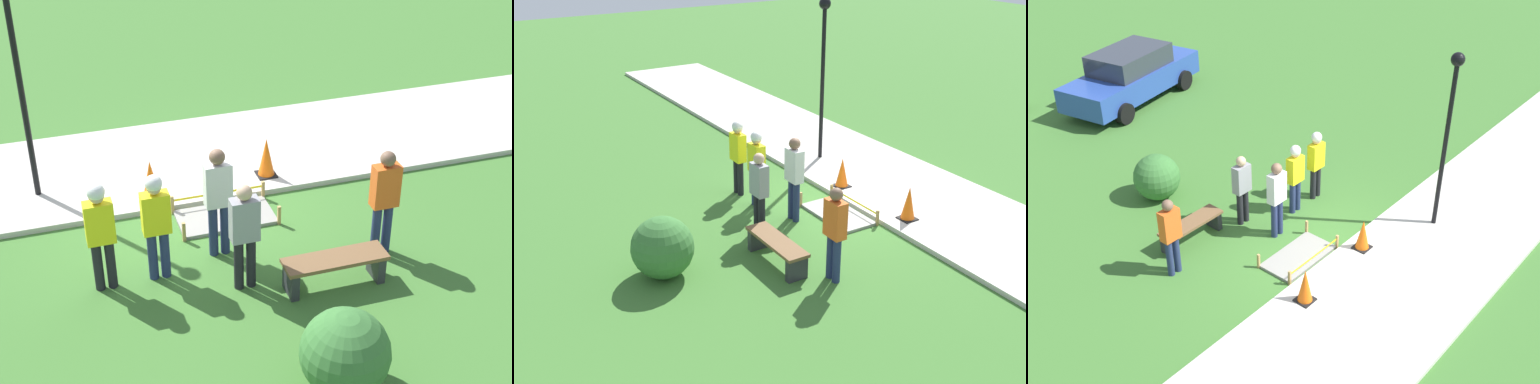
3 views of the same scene
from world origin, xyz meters
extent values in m
plane|color=#3D702D|center=(0.00, 0.00, 0.00)|extent=(60.00, 60.00, 0.00)
cube|color=#BCB7AD|center=(0.00, -1.56, 0.05)|extent=(28.00, 3.13, 0.10)
cube|color=gray|center=(-0.42, 0.50, 0.03)|extent=(1.56, 0.82, 0.06)
cube|color=tan|center=(-1.20, 0.09, 0.17)|extent=(0.05, 0.05, 0.33)
cube|color=tan|center=(0.37, 0.09, 0.17)|extent=(0.05, 0.05, 0.33)
cube|color=tan|center=(-1.20, 0.91, 0.17)|extent=(0.05, 0.05, 0.33)
cube|color=tan|center=(0.37, 0.91, 0.17)|extent=(0.05, 0.05, 0.33)
cube|color=yellow|center=(-0.42, 0.09, 0.25)|extent=(1.56, 0.00, 0.04)
cube|color=black|center=(-1.45, -0.50, 0.11)|extent=(0.34, 0.34, 0.02)
cone|color=orange|center=(-1.45, -0.50, 0.47)|extent=(0.29, 0.29, 0.69)
cube|color=black|center=(0.62, -0.38, 0.11)|extent=(0.34, 0.34, 0.02)
cone|color=orange|center=(0.62, -0.38, 0.45)|extent=(0.29, 0.29, 0.66)
cube|color=#2D2D33|center=(-2.09, 2.65, 0.21)|extent=(0.12, 0.40, 0.42)
cube|color=#2D2D33|center=(-0.77, 2.65, 0.21)|extent=(0.12, 0.40, 0.42)
cube|color=brown|center=(-1.43, 2.65, 0.45)|extent=(1.51, 0.44, 0.06)
cylinder|color=navy|center=(0.82, 1.70, 0.39)|extent=(0.14, 0.14, 0.79)
cylinder|color=navy|center=(1.00, 1.70, 0.39)|extent=(0.14, 0.14, 0.79)
cube|color=yellow|center=(0.91, 1.70, 1.10)|extent=(0.40, 0.22, 0.62)
sphere|color=tan|center=(0.91, 1.70, 1.52)|extent=(0.21, 0.21, 0.21)
sphere|color=white|center=(0.91, 1.70, 1.58)|extent=(0.25, 0.25, 0.25)
cylinder|color=black|center=(1.60, 1.71, 0.40)|extent=(0.14, 0.14, 0.80)
cylinder|color=black|center=(1.78, 1.71, 0.40)|extent=(0.14, 0.14, 0.80)
cube|color=yellow|center=(1.69, 1.71, 1.11)|extent=(0.40, 0.22, 0.63)
sphere|color=tan|center=(1.69, 1.71, 1.53)|extent=(0.22, 0.22, 0.22)
sphere|color=white|center=(1.69, 1.71, 1.59)|extent=(0.25, 0.25, 0.25)
cylinder|color=navy|center=(-2.50, 2.10, 0.42)|extent=(0.14, 0.14, 0.84)
cylinder|color=navy|center=(-2.32, 2.10, 0.42)|extent=(0.14, 0.14, 0.84)
cube|color=#E55B1E|center=(-2.41, 2.10, 1.17)|extent=(0.40, 0.22, 0.66)
sphere|color=brown|center=(-2.41, 2.10, 1.62)|extent=(0.23, 0.23, 0.23)
cylinder|color=navy|center=(-0.17, 1.39, 0.43)|extent=(0.14, 0.14, 0.86)
cylinder|color=navy|center=(0.01, 1.39, 0.43)|extent=(0.14, 0.14, 0.86)
cube|color=silver|center=(-0.08, 1.39, 1.21)|extent=(0.40, 0.22, 0.68)
sphere|color=brown|center=(-0.08, 1.39, 1.67)|extent=(0.23, 0.23, 0.23)
cylinder|color=black|center=(-0.30, 2.29, 0.41)|extent=(0.14, 0.14, 0.81)
cylinder|color=black|center=(-0.12, 2.29, 0.41)|extent=(0.14, 0.14, 0.81)
cube|color=gray|center=(-0.21, 2.29, 1.14)|extent=(0.40, 0.22, 0.64)
sphere|color=tan|center=(-0.21, 2.29, 1.57)|extent=(0.22, 0.22, 0.22)
cylinder|color=black|center=(2.43, -1.07, 1.95)|extent=(0.10, 0.10, 3.71)
sphere|color=black|center=(2.43, -1.07, 3.90)|extent=(0.28, 0.28, 0.28)
sphere|color=#387033|center=(-0.75, 4.55, 0.55)|extent=(1.10, 1.10, 1.10)
camera|label=1|loc=(2.37, 10.85, 6.99)|focal=55.00mm
camera|label=2|loc=(-10.05, 8.04, 5.90)|focal=45.00mm
camera|label=3|loc=(-8.70, -6.15, 8.27)|focal=45.00mm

